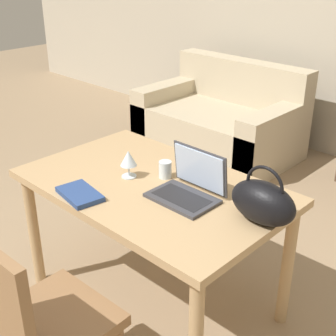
# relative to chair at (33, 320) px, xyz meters

# --- Properties ---
(dining_table) EXTENTS (1.31, 0.81, 0.72)m
(dining_table) POSITION_rel_chair_xyz_m (-0.17, 0.80, 0.13)
(dining_table) COLOR tan
(dining_table) RESTS_ON ground_plane
(chair) EXTENTS (0.45, 0.45, 0.91)m
(chair) POSITION_rel_chair_xyz_m (0.00, 0.00, 0.00)
(chair) COLOR olive
(chair) RESTS_ON ground_plane
(couch) EXTENTS (1.42, 0.90, 0.82)m
(couch) POSITION_rel_chair_xyz_m (-1.21, 2.71, -0.22)
(couch) COLOR #C1B293
(couch) RESTS_ON ground_plane
(laptop) EXTENTS (0.31, 0.24, 0.22)m
(laptop) POSITION_rel_chair_xyz_m (0.05, 0.84, 0.28)
(laptop) COLOR #38383D
(laptop) RESTS_ON dining_table
(drinking_glass) EXTENTS (0.06, 0.06, 0.09)m
(drinking_glass) POSITION_rel_chair_xyz_m (-0.17, 0.89, 0.26)
(drinking_glass) COLOR silver
(drinking_glass) RESTS_ON dining_table
(wine_glass) EXTENTS (0.08, 0.08, 0.14)m
(wine_glass) POSITION_rel_chair_xyz_m (-0.31, 0.77, 0.31)
(wine_glass) COLOR silver
(wine_glass) RESTS_ON dining_table
(handbag) EXTENTS (0.30, 0.16, 0.26)m
(handbag) POSITION_rel_chair_xyz_m (0.41, 0.87, 0.31)
(handbag) COLOR black
(handbag) RESTS_ON dining_table
(book) EXTENTS (0.25, 0.18, 0.02)m
(book) POSITION_rel_chair_xyz_m (-0.32, 0.48, 0.23)
(book) COLOR navy
(book) RESTS_ON dining_table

